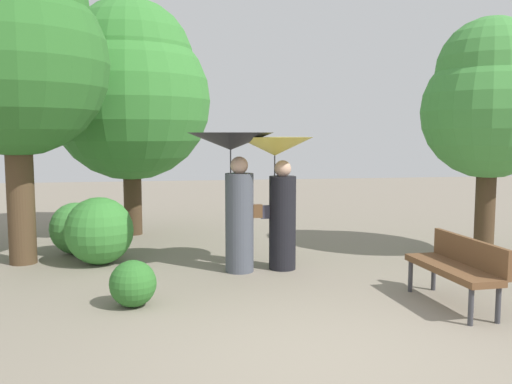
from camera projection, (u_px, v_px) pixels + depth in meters
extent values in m
plane|color=gray|center=(322.00, 354.00, 5.25)|extent=(40.00, 40.00, 0.00)
cylinder|color=#474C56|center=(239.00, 223.00, 8.35)|extent=(0.43, 0.43, 1.50)
sphere|color=tan|center=(239.00, 165.00, 8.25)|extent=(0.27, 0.27, 0.27)
cylinder|color=#333338|center=(231.00, 179.00, 8.27)|extent=(0.02, 0.02, 0.87)
cone|color=black|center=(231.00, 141.00, 8.21)|extent=(1.29, 1.29, 0.26)
cube|color=brown|center=(257.00, 211.00, 8.34)|extent=(0.14, 0.10, 0.20)
cylinder|color=black|center=(282.00, 223.00, 8.51)|extent=(0.41, 0.41, 1.45)
sphere|color=tan|center=(283.00, 169.00, 8.42)|extent=(0.26, 0.26, 0.26)
cylinder|color=#333338|center=(275.00, 182.00, 8.44)|extent=(0.02, 0.02, 0.81)
cone|color=#D8C64C|center=(275.00, 146.00, 8.38)|extent=(1.17, 1.17, 0.28)
cube|color=#333342|center=(265.00, 212.00, 8.48)|extent=(0.14, 0.10, 0.20)
cylinder|color=#38383D|center=(410.00, 275.00, 7.32)|extent=(0.06, 0.06, 0.44)
cylinder|color=#38383D|center=(434.00, 274.00, 7.39)|extent=(0.06, 0.06, 0.44)
cylinder|color=#38383D|center=(471.00, 306.00, 6.02)|extent=(0.06, 0.06, 0.44)
cylinder|color=#38383D|center=(498.00, 304.00, 6.09)|extent=(0.06, 0.06, 0.44)
cube|color=brown|center=(451.00, 269.00, 6.68)|extent=(0.52, 1.52, 0.08)
cube|color=brown|center=(469.00, 252.00, 6.71)|extent=(0.14, 1.50, 0.35)
cylinder|color=#4C3823|center=(18.00, 132.00, 8.72)|extent=(0.43, 0.43, 4.26)
sphere|color=#2D6B28|center=(15.00, 63.00, 8.61)|extent=(2.92, 2.92, 2.92)
sphere|color=#2D6B28|center=(12.00, 7.00, 8.52)|extent=(2.33, 2.33, 2.33)
cylinder|color=#42301E|center=(487.00, 161.00, 9.29)|extent=(0.33, 0.33, 3.29)
sphere|color=#428C3D|center=(489.00, 111.00, 9.21)|extent=(2.24, 2.24, 2.24)
sphere|color=#428C3D|center=(491.00, 72.00, 9.14)|extent=(1.79, 1.79, 1.79)
cylinder|color=#42301E|center=(131.00, 146.00, 11.35)|extent=(0.37, 0.37, 3.70)
sphere|color=#387F33|center=(130.00, 100.00, 11.26)|extent=(3.27, 3.27, 3.27)
sphere|color=#387F33|center=(130.00, 63.00, 11.18)|extent=(2.61, 2.61, 2.61)
sphere|color=#2D6B28|center=(133.00, 284.00, 6.68)|extent=(0.57, 0.57, 0.57)
sphere|color=#387F33|center=(99.00, 231.00, 8.84)|extent=(1.09, 1.09, 1.09)
sphere|color=#428C3D|center=(76.00, 228.00, 9.62)|extent=(0.91, 0.91, 0.91)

